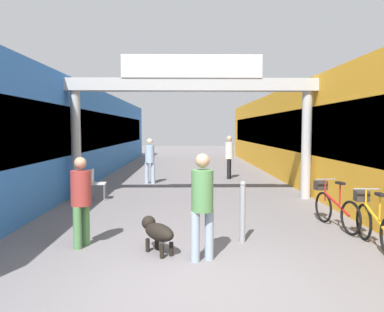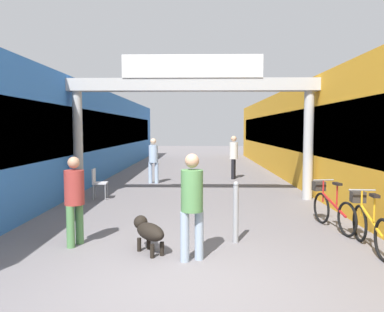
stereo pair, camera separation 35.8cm
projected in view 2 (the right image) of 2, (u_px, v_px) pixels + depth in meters
name	position (u px, v px, depth m)	size (l,w,h in m)	color
ground_plane	(184.00, 282.00, 4.99)	(80.00, 80.00, 0.00)	slate
storefront_left	(75.00, 135.00, 15.93)	(3.00, 26.00, 3.60)	blue
storefront_right	(316.00, 135.00, 15.72)	(3.00, 26.00, 3.60)	gold
arcade_sign_gateway	(192.00, 98.00, 10.73)	(7.40, 0.47, 4.12)	#B2B2B2
pedestrian_with_dog	(192.00, 200.00, 5.75)	(0.45, 0.45, 1.67)	#8C9EB2
pedestrian_companion	(74.00, 196.00, 6.50)	(0.43, 0.43, 1.57)	#4C7F47
pedestrian_carrying_crate	(153.00, 158.00, 14.01)	(0.39, 0.37, 1.69)	#A5BFE0
pedestrian_elderly_walking	(234.00, 154.00, 15.27)	(0.42, 0.42, 1.76)	black
dog_on_leash	(148.00, 231.00, 6.18)	(0.70, 0.78, 0.58)	black
bicycle_orange_nearest	(368.00, 223.00, 6.38)	(0.46, 1.69, 0.98)	black
bicycle_red_second	(331.00, 207.00, 7.69)	(0.46, 1.68, 0.98)	black
bollard_post_metal	(236.00, 212.00, 6.70)	(0.10, 0.10, 1.11)	gray
cafe_chair_aluminium_nearer	(97.00, 181.00, 10.88)	(0.44, 0.44, 0.89)	gray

